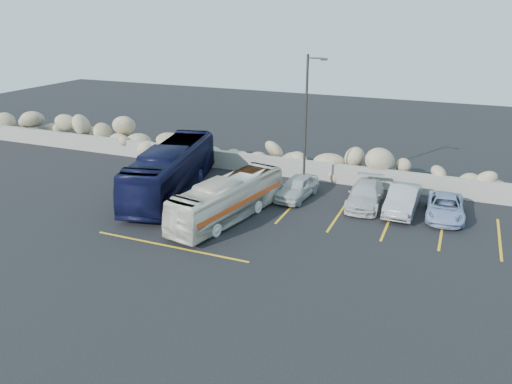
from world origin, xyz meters
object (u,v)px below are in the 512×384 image
at_px(tour_coach, 171,170).
at_px(car_c, 365,195).
at_px(lamppost, 307,121).
at_px(car_b, 403,199).
at_px(car_d, 445,207).
at_px(car_a, 297,187).
at_px(vintage_bus, 228,199).

height_order(tour_coach, car_c, tour_coach).
relative_size(lamppost, tour_coach, 0.77).
relative_size(lamppost, car_b, 1.88).
distance_m(car_c, car_d, 4.19).
bearing_deg(car_b, tour_coach, -168.73).
distance_m(tour_coach, car_c, 11.25).
height_order(tour_coach, car_a, tour_coach).
bearing_deg(vintage_bus, car_c, 47.96).
bearing_deg(lamppost, car_b, -8.19).
xyz_separation_m(lamppost, car_b, (5.76, -0.83, -3.59)).
bearing_deg(vintage_bus, car_d, 34.70).
distance_m(lamppost, car_c, 5.28).
height_order(car_a, car_b, car_b).
distance_m(lamppost, tour_coach, 8.36).
bearing_deg(lamppost, vintage_bus, -114.66).
bearing_deg(car_a, lamppost, 89.02).
relative_size(lamppost, car_a, 2.12).
distance_m(vintage_bus, tour_coach, 5.27).
relative_size(tour_coach, car_d, 2.55).
xyz_separation_m(lamppost, car_c, (3.74, -0.69, -3.66)).
bearing_deg(car_a, tour_coach, -157.75).
bearing_deg(tour_coach, vintage_bus, -37.49).
bearing_deg(tour_coach, car_c, 0.14).
bearing_deg(car_b, vintage_bus, -149.89).
xyz_separation_m(tour_coach, car_b, (12.98, 2.27, -0.74)).
bearing_deg(car_c, car_d, -4.53).
relative_size(lamppost, car_c, 1.84).
xyz_separation_m(lamppost, tour_coach, (-7.22, -3.10, -2.85)).
xyz_separation_m(vintage_bus, car_a, (2.33, 4.32, -0.46)).
bearing_deg(car_d, car_a, 177.78).
xyz_separation_m(car_a, car_d, (8.05, 0.24, -0.08)).
height_order(lamppost, car_b, lamppost).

